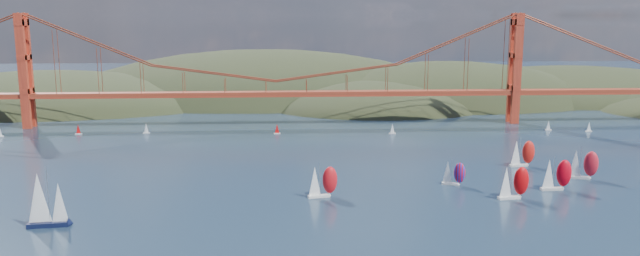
% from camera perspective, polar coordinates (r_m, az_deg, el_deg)
% --- Properties ---
extents(headlands, '(725.00, 225.00, 96.00)m').
position_cam_1_polar(headlands, '(412.69, 2.40, 1.00)').
color(headlands, black).
rests_on(headlands, ground).
extents(bridge, '(552.00, 12.00, 55.00)m').
position_cam_1_polar(bridge, '(307.69, -4.39, 6.20)').
color(bridge, maroon).
rests_on(bridge, ground).
extents(sloop_navy, '(10.47, 6.28, 15.87)m').
position_cam_1_polar(sloop_navy, '(175.92, -23.86, -6.09)').
color(sloop_navy, black).
rests_on(sloop_navy, ground).
extents(racer_0, '(9.37, 5.03, 10.51)m').
position_cam_1_polar(racer_0, '(187.20, 0.18, -4.88)').
color(racer_0, silver).
rests_on(racer_0, ground).
extents(racer_1, '(9.72, 4.76, 10.95)m').
position_cam_1_polar(racer_1, '(194.22, 17.26, -4.73)').
color(racer_1, silver).
rests_on(racer_1, ground).
extents(racer_2, '(9.53, 3.90, 10.95)m').
position_cam_1_polar(racer_2, '(208.21, 20.78, -3.95)').
color(racer_2, silver).
rests_on(racer_2, ground).
extents(racer_3, '(9.41, 4.25, 10.66)m').
position_cam_1_polar(racer_3, '(236.40, 17.99, -2.17)').
color(racer_3, silver).
rests_on(racer_3, ground).
extents(racer_4, '(9.66, 5.99, 10.81)m').
position_cam_1_polar(racer_4, '(225.71, 22.90, -3.04)').
color(racer_4, silver).
rests_on(racer_4, ground).
extents(racer_rwb, '(7.61, 5.18, 8.51)m').
position_cam_1_polar(racer_rwb, '(205.31, 12.08, -4.02)').
color(racer_rwb, white).
rests_on(racer_rwb, ground).
extents(distant_boat_1, '(3.00, 2.00, 4.70)m').
position_cam_1_polar(distant_boat_1, '(314.39, -27.23, -0.31)').
color(distant_boat_1, silver).
rests_on(distant_boat_1, ground).
extents(distant_boat_2, '(3.00, 2.00, 4.70)m').
position_cam_1_polar(distant_boat_2, '(306.46, -21.23, -0.11)').
color(distant_boat_2, silver).
rests_on(distant_boat_2, ground).
extents(distant_boat_3, '(3.00, 2.00, 4.70)m').
position_cam_1_polar(distant_boat_3, '(298.90, -15.61, -0.03)').
color(distant_boat_3, silver).
rests_on(distant_boat_3, ground).
extents(distant_boat_4, '(3.00, 2.00, 4.70)m').
position_cam_1_polar(distant_boat_4, '(314.81, 20.16, 0.22)').
color(distant_boat_4, silver).
rests_on(distant_boat_4, ground).
extents(distant_boat_5, '(3.00, 2.00, 4.70)m').
position_cam_1_polar(distant_boat_5, '(318.24, 23.38, 0.11)').
color(distant_boat_5, silver).
rests_on(distant_boat_5, ground).
extents(distant_boat_8, '(3.00, 2.00, 4.70)m').
position_cam_1_polar(distant_boat_8, '(288.63, 6.63, -0.08)').
color(distant_boat_8, silver).
rests_on(distant_boat_8, ground).
extents(distant_boat_9, '(3.00, 2.00, 4.70)m').
position_cam_1_polar(distant_boat_9, '(287.39, -3.95, -0.08)').
color(distant_boat_9, silver).
rests_on(distant_boat_9, ground).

